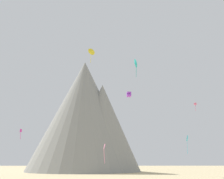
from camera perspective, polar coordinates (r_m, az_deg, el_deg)
name	(u,v)px	position (r m, az deg, el deg)	size (l,w,h in m)	color
rock_massif	(88,117)	(121.58, -5.13, -5.92)	(68.35, 68.35, 50.59)	gray
kite_magenta_low	(21,132)	(69.47, -19.05, -8.63)	(0.36, 0.57, 2.40)	#D1339E
kite_cyan_low	(188,139)	(86.70, 15.95, -10.14)	(1.47, 2.13, 5.67)	#33BCDB
kite_rainbow_mid	(195,104)	(99.30, 17.47, -3.00)	(1.02, 1.02, 3.04)	#E5668C
kite_pink_low	(104,149)	(52.23, -1.64, -12.60)	(0.38, 1.02, 3.76)	pink
kite_violet_mid	(129,94)	(69.13, 3.66, -1.06)	(1.18, 1.23, 1.25)	purple
kite_teal_mid	(135,64)	(59.58, 5.01, 5.58)	(0.89, 2.02, 4.16)	teal
kite_yellow_high	(92,52)	(77.56, -4.41, 8.14)	(2.21, 1.84, 4.56)	yellow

